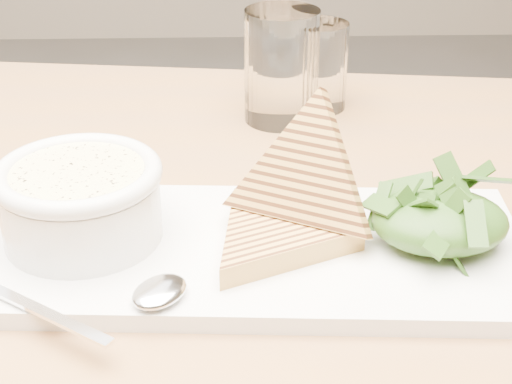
{
  "coord_description": "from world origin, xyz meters",
  "views": [
    {
      "loc": [
        0.07,
        -0.56,
        1.1
      ],
      "look_at": [
        0.09,
        -0.02,
        0.81
      ],
      "focal_mm": 55.0,
      "sensor_mm": 36.0,
      "label": 1
    }
  ],
  "objects_px": {
    "soup_bowl": "(82,209)",
    "glass_near": "(282,66)",
    "glass_far": "(319,66)",
    "platter": "(257,251)",
    "table_top": "(279,254)"
  },
  "relations": [
    {
      "from": "table_top",
      "to": "platter",
      "type": "xyz_separation_m",
      "value": [
        -0.02,
        -0.04,
        0.03
      ]
    },
    {
      "from": "table_top",
      "to": "glass_near",
      "type": "relative_size",
      "value": 9.83
    },
    {
      "from": "glass_near",
      "to": "soup_bowl",
      "type": "bearing_deg",
      "value": -122.85
    },
    {
      "from": "platter",
      "to": "soup_bowl",
      "type": "height_order",
      "value": "soup_bowl"
    },
    {
      "from": "platter",
      "to": "table_top",
      "type": "bearing_deg",
      "value": 61.59
    },
    {
      "from": "table_top",
      "to": "soup_bowl",
      "type": "relative_size",
      "value": 9.68
    },
    {
      "from": "soup_bowl",
      "to": "glass_far",
      "type": "relative_size",
      "value": 1.27
    },
    {
      "from": "platter",
      "to": "glass_near",
      "type": "distance_m",
      "value": 0.29
    },
    {
      "from": "soup_bowl",
      "to": "glass_near",
      "type": "xyz_separation_m",
      "value": [
        0.17,
        0.27,
        0.02
      ]
    },
    {
      "from": "table_top",
      "to": "glass_near",
      "type": "height_order",
      "value": "glass_near"
    },
    {
      "from": "table_top",
      "to": "platter",
      "type": "height_order",
      "value": "platter"
    },
    {
      "from": "glass_near",
      "to": "platter",
      "type": "bearing_deg",
      "value": -97.22
    },
    {
      "from": "glass_near",
      "to": "glass_far",
      "type": "bearing_deg",
      "value": 38.26
    },
    {
      "from": "table_top",
      "to": "platter",
      "type": "relative_size",
      "value": 2.85
    },
    {
      "from": "table_top",
      "to": "glass_far",
      "type": "height_order",
      "value": "glass_far"
    }
  ]
}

